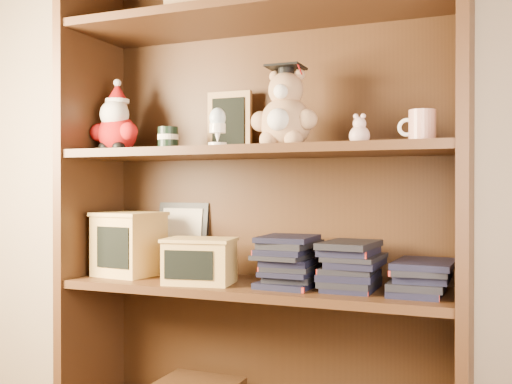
% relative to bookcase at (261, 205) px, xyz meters
% --- Properties ---
extents(bookcase, '(1.20, 0.35, 1.60)m').
position_rel_bookcase_xyz_m(bookcase, '(0.00, 0.00, 0.00)').
color(bookcase, '#3F2412').
rests_on(bookcase, ground).
extents(shelf_lower, '(1.14, 0.33, 0.02)m').
position_rel_bookcase_xyz_m(shelf_lower, '(0.00, -0.05, -0.24)').
color(shelf_lower, '#3F2412').
rests_on(shelf_lower, ground).
extents(shelf_upper, '(1.14, 0.33, 0.02)m').
position_rel_bookcase_xyz_m(shelf_upper, '(0.00, -0.05, 0.16)').
color(shelf_upper, '#3F2412').
rests_on(shelf_upper, ground).
extents(santa_plush, '(0.17, 0.12, 0.24)m').
position_rel_bookcase_xyz_m(santa_plush, '(-0.48, -0.06, 0.26)').
color(santa_plush, '#A50F0F').
rests_on(santa_plush, shelf_upper).
extents(teachers_tin, '(0.07, 0.07, 0.07)m').
position_rel_bookcase_xyz_m(teachers_tin, '(-0.30, -0.05, 0.21)').
color(teachers_tin, black).
rests_on(teachers_tin, shelf_upper).
extents(chalkboard_plaque, '(0.15, 0.08, 0.19)m').
position_rel_bookcase_xyz_m(chalkboard_plaque, '(-0.14, 0.06, 0.26)').
color(chalkboard_plaque, '#9E7547').
rests_on(chalkboard_plaque, shelf_upper).
extents(egg_cup, '(0.05, 0.05, 0.11)m').
position_rel_bookcase_xyz_m(egg_cup, '(-0.09, -0.13, 0.23)').
color(egg_cup, white).
rests_on(egg_cup, shelf_upper).
extents(grad_teddy_bear, '(0.20, 0.17, 0.24)m').
position_rel_bookcase_xyz_m(grad_teddy_bear, '(0.10, -0.06, 0.26)').
color(grad_teddy_bear, '#A98059').
rests_on(grad_teddy_bear, shelf_upper).
extents(pink_figurine, '(0.06, 0.06, 0.09)m').
position_rel_bookcase_xyz_m(pink_figurine, '(0.31, -0.05, 0.21)').
color(pink_figurine, beige).
rests_on(pink_figurine, shelf_upper).
extents(teacher_mug, '(0.10, 0.07, 0.09)m').
position_rel_bookcase_xyz_m(teacher_mug, '(0.48, -0.05, 0.22)').
color(teacher_mug, silver).
rests_on(teacher_mug, shelf_upper).
extents(certificate_frame, '(0.19, 0.05, 0.23)m').
position_rel_bookcase_xyz_m(certificate_frame, '(-0.32, 0.09, -0.11)').
color(certificate_frame, black).
rests_on(certificate_frame, shelf_lower).
extents(treats_box, '(0.21, 0.21, 0.20)m').
position_rel_bookcase_xyz_m(treats_box, '(-0.44, -0.05, -0.13)').
color(treats_box, tan).
rests_on(treats_box, shelf_lower).
extents(pencils_box, '(0.22, 0.18, 0.13)m').
position_rel_bookcase_xyz_m(pencils_box, '(-0.15, -0.12, -0.16)').
color(pencils_box, tan).
rests_on(pencils_box, shelf_lower).
extents(book_stack_left, '(0.14, 0.20, 0.14)m').
position_rel_bookcase_xyz_m(book_stack_left, '(0.10, -0.05, -0.16)').
color(book_stack_left, black).
rests_on(book_stack_left, shelf_lower).
extents(book_stack_mid, '(0.14, 0.20, 0.13)m').
position_rel_bookcase_xyz_m(book_stack_mid, '(0.29, -0.05, -0.16)').
color(book_stack_mid, black).
rests_on(book_stack_mid, shelf_lower).
extents(book_stack_right, '(0.14, 0.20, 0.08)m').
position_rel_bookcase_xyz_m(book_stack_right, '(0.47, -0.05, -0.19)').
color(book_stack_right, black).
rests_on(book_stack_right, shelf_lower).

